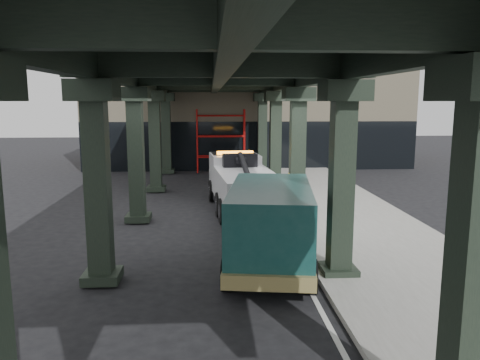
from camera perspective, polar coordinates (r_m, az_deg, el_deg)
name	(u,v)px	position (r m, az deg, el deg)	size (l,w,h in m)	color
ground	(231,235)	(15.99, -1.11, -6.76)	(90.00, 90.00, 0.00)	black
sidewalk	(344,217)	(18.62, 12.62, -4.40)	(5.00, 40.00, 0.15)	gray
lane_stripe	(273,220)	(18.06, 4.02, -4.85)	(0.12, 38.00, 0.01)	silver
viaduct	(217,74)	(17.36, -2.82, 12.74)	(7.40, 32.00, 6.40)	black
building	(246,108)	(35.44, 0.70, 8.77)	(22.00, 10.00, 8.00)	#C6B793
scaffolding	(221,139)	(30.08, -2.36, 5.01)	(3.08, 0.88, 4.00)	#BA110E
tow_truck	(241,183)	(19.24, 0.11, -0.31)	(2.77, 7.63, 2.45)	black
towed_van	(271,222)	(12.82, 3.77, -5.19)	(2.95, 5.91, 2.30)	#103B39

